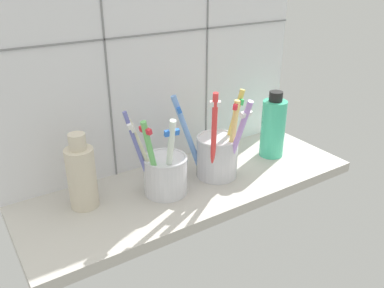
% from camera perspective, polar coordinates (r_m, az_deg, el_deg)
% --- Properties ---
extents(counter_slab, '(0.64, 0.22, 0.02)m').
position_cam_1_polar(counter_slab, '(0.77, 0.03, -6.17)').
color(counter_slab, '#BCB7AD').
rests_on(counter_slab, ground).
extents(tile_wall_back, '(0.64, 0.02, 0.45)m').
position_cam_1_polar(tile_wall_back, '(0.78, -4.87, 11.40)').
color(tile_wall_back, white).
rests_on(tile_wall_back, ground).
extents(toothbrush_cup_left, '(0.11, 0.09, 0.16)m').
position_cam_1_polar(toothbrush_cup_left, '(0.72, -3.98, -3.95)').
color(toothbrush_cup_left, silver).
rests_on(toothbrush_cup_left, counter_slab).
extents(toothbrush_cup_right, '(0.13, 0.12, 0.18)m').
position_cam_1_polar(toothbrush_cup_right, '(0.77, 3.61, -1.22)').
color(toothbrush_cup_right, silver).
rests_on(toothbrush_cup_right, counter_slab).
extents(ceramic_vase, '(0.05, 0.05, 0.13)m').
position_cam_1_polar(ceramic_vase, '(0.69, -15.37, -4.29)').
color(ceramic_vase, beige).
rests_on(ceramic_vase, counter_slab).
extents(soap_bottle, '(0.05, 0.05, 0.14)m').
position_cam_1_polar(soap_bottle, '(0.86, 11.42, 2.36)').
color(soap_bottle, '#45CD9D').
rests_on(soap_bottle, counter_slab).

